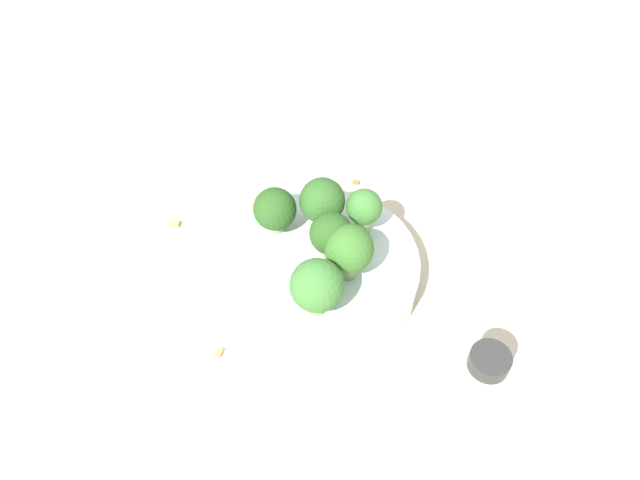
{
  "coord_description": "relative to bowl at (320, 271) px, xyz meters",
  "views": [
    {
      "loc": [
        -0.02,
        0.34,
        0.47
      ],
      "look_at": [
        0.0,
        0.0,
        0.06
      ],
      "focal_mm": 35.0,
      "sensor_mm": 36.0,
      "label": 1
    }
  ],
  "objects": [
    {
      "name": "pepper_shaker",
      "position": [
        -0.13,
        0.11,
        0.02
      ],
      "size": [
        0.03,
        0.03,
        0.06
      ],
      "color": "silver",
      "rests_on": "ground_plane"
    },
    {
      "name": "bowl",
      "position": [
        0.0,
        0.0,
        0.0
      ],
      "size": [
        0.18,
        0.18,
        0.03
      ],
      "primitive_type": "cylinder",
      "color": "silver",
      "rests_on": "ground_plane"
    },
    {
      "name": "broccoli_floret_0",
      "position": [
        -0.01,
        -0.0,
        0.05
      ],
      "size": [
        0.04,
        0.04,
        0.06
      ],
      "color": "#84AD66",
      "rests_on": "bowl"
    },
    {
      "name": "almond_crumb_1",
      "position": [
        -0.03,
        -0.13,
        -0.01
      ],
      "size": [
        0.01,
        0.01,
        0.01
      ],
      "primitive_type": "cube",
      "rotation": [
        0.0,
        0.0,
        2.96
      ],
      "color": "olive",
      "rests_on": "ground_plane"
    },
    {
      "name": "broccoli_floret_3",
      "position": [
        -0.0,
        0.05,
        0.05
      ],
      "size": [
        0.04,
        0.04,
        0.05
      ],
      "color": "#7A9E5B",
      "rests_on": "bowl"
    },
    {
      "name": "broccoli_floret_1",
      "position": [
        -0.02,
        0.01,
        0.05
      ],
      "size": [
        0.04,
        0.04,
        0.06
      ],
      "color": "#7A9E5B",
      "rests_on": "bowl"
    },
    {
      "name": "broccoli_floret_5",
      "position": [
        -0.04,
        -0.04,
        0.05
      ],
      "size": [
        0.03,
        0.03,
        0.05
      ],
      "color": "#8EB770",
      "rests_on": "bowl"
    },
    {
      "name": "almond_crumb_0",
      "position": [
        0.08,
        0.08,
        -0.01
      ],
      "size": [
        0.01,
        0.01,
        0.01
      ],
      "primitive_type": "cube",
      "rotation": [
        0.0,
        0.0,
        1.29
      ],
      "color": "#AD7F4C",
      "rests_on": "ground_plane"
    },
    {
      "name": "broccoli_floret_4",
      "position": [
        0.04,
        -0.03,
        0.04
      ],
      "size": [
        0.04,
        0.04,
        0.05
      ],
      "color": "#8EB770",
      "rests_on": "bowl"
    },
    {
      "name": "ground_plane",
      "position": [
        0.0,
        0.0,
        -0.02
      ],
      "size": [
        3.0,
        3.0,
        0.0
      ],
      "primitive_type": "plane",
      "color": "beige"
    },
    {
      "name": "broccoli_floret_2",
      "position": [
        0.0,
        -0.04,
        0.05
      ],
      "size": [
        0.04,
        0.04,
        0.05
      ],
      "color": "#7A9E5B",
      "rests_on": "bowl"
    },
    {
      "name": "almond_crumb_2",
      "position": [
        0.15,
        -0.06,
        -0.01
      ],
      "size": [
        0.01,
        0.01,
        0.01
      ],
      "primitive_type": "cube",
      "rotation": [
        0.0,
        0.0,
        6.2
      ],
      "color": "tan",
      "rests_on": "ground_plane"
    }
  ]
}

